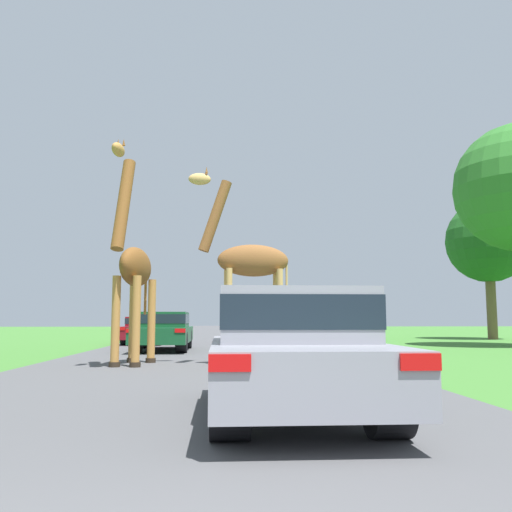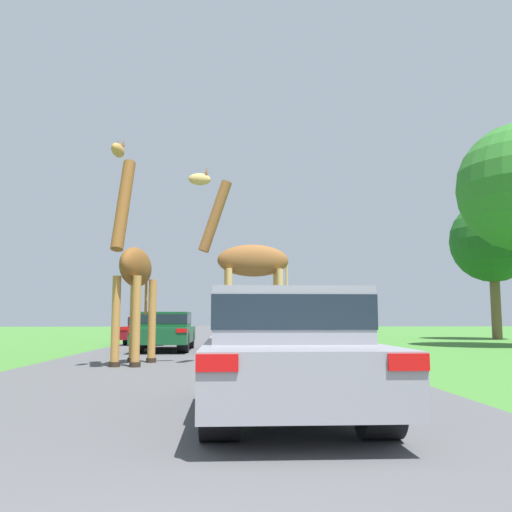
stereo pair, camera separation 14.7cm
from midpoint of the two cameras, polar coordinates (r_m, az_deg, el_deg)
road at (r=31.10m, az=-4.27°, el=-8.68°), size 8.15×120.00×0.00m
giraffe_near_road at (r=13.50m, az=-0.58°, el=-0.88°), size 2.56×0.81×4.91m
giraffe_companion at (r=13.68m, az=-12.42°, el=-1.48°), size 0.94×2.79×5.24m
car_lead_maroon at (r=6.44m, az=3.76°, el=-9.66°), size 1.86×4.17×1.45m
car_queue_right at (r=25.84m, az=1.11°, el=-7.56°), size 1.73×4.15×1.29m
car_queue_left at (r=19.75m, az=-9.28°, el=-7.65°), size 1.85×4.71×1.36m
car_far_ahead at (r=25.46m, az=-10.94°, el=-7.56°), size 1.82×4.70×1.21m
tree_left_edge at (r=32.95m, az=23.76°, el=1.43°), size 4.63×4.63×7.78m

